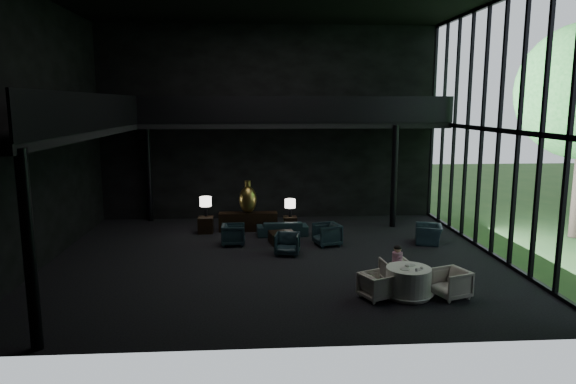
{
  "coord_description": "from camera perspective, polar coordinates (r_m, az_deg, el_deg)",
  "views": [
    {
      "loc": [
        -0.64,
        -15.54,
        4.81
      ],
      "look_at": [
        0.41,
        0.5,
        2.04
      ],
      "focal_mm": 32.0,
      "sensor_mm": 36.0,
      "label": 1
    }
  ],
  "objects": [
    {
      "name": "column_nw",
      "position": [
        21.86,
        -15.21,
        2.04
      ],
      "size": [
        0.24,
        0.24,
        4.0
      ],
      "primitive_type": "cylinder",
      "color": "black",
      "rests_on": "floor"
    },
    {
      "name": "lounge_armchair_south",
      "position": [
        16.59,
        -0.07,
        -5.67
      ],
      "size": [
        0.89,
        0.85,
        0.79
      ],
      "primitive_type": "imported",
      "rotation": [
        0.0,
        0.0,
        -0.19
      ],
      "color": "#243A49",
      "rests_on": "floor"
    },
    {
      "name": "railing_left",
      "position": [
        16.14,
        -19.63,
        8.46
      ],
      "size": [
        0.06,
        12.0,
        1.0
      ],
      "primitive_type": "cube",
      "color": "black",
      "rests_on": "mezzanine_left"
    },
    {
      "name": "coffee_cup",
      "position": [
        13.32,
        14.63,
        -8.13
      ],
      "size": [
        0.08,
        0.08,
        0.06
      ],
      "primitive_type": "cylinder",
      "rotation": [
        0.0,
        0.0,
        -0.03
      ],
      "color": "white",
      "rests_on": "saucer"
    },
    {
      "name": "table_lamp_right",
      "position": [
        19.48,
        0.24,
        -1.36
      ],
      "size": [
        0.41,
        0.41,
        0.68
      ],
      "color": "black",
      "rests_on": "side_table_right"
    },
    {
      "name": "mezzanine_left",
      "position": [
        16.46,
        -22.88,
        6.18
      ],
      "size": [
        2.0,
        12.0,
        0.25
      ],
      "primitive_type": "cube",
      "color": "black",
      "rests_on": "wall_left"
    },
    {
      "name": "floor",
      "position": [
        16.28,
        -1.32,
        -7.42
      ],
      "size": [
        14.0,
        12.0,
        0.02
      ],
      "primitive_type": "cube",
      "color": "black",
      "rests_on": "ground"
    },
    {
      "name": "saucer",
      "position": [
        13.28,
        14.35,
        -8.32
      ],
      "size": [
        0.2,
        0.2,
        0.01
      ],
      "primitive_type": "cylinder",
      "rotation": [
        0.0,
        0.0,
        -0.32
      ],
      "color": "white",
      "rests_on": "dining_table"
    },
    {
      "name": "mezzanine_back",
      "position": [
        20.62,
        0.84,
        7.51
      ],
      "size": [
        12.0,
        2.0,
        0.25
      ],
      "primitive_type": "cube",
      "color": "black",
      "rests_on": "wall_back"
    },
    {
      "name": "coffee_table",
      "position": [
        18.01,
        -0.63,
        -5.09
      ],
      "size": [
        0.99,
        0.99,
        0.38
      ],
      "primitive_type": "cube",
      "rotation": [
        0.0,
        0.0,
        0.17
      ],
      "color": "black",
      "rests_on": "floor"
    },
    {
      "name": "window_armchair",
      "position": [
        18.57,
        15.37,
        -4.3
      ],
      "size": [
        0.85,
        1.07,
        0.82
      ],
      "primitive_type": "imported",
      "rotation": [
        0.0,
        0.0,
        -1.86
      ],
      "color": "#172A32",
      "rests_on": "floor"
    },
    {
      "name": "plate_a",
      "position": [
        13.21,
        12.86,
        -8.35
      ],
      "size": [
        0.28,
        0.28,
        0.01
      ],
      "primitive_type": "cylinder",
      "rotation": [
        0.0,
        0.0,
        -0.22
      ],
      "color": "white",
      "rests_on": "dining_table"
    },
    {
      "name": "dining_table",
      "position": [
        13.5,
        13.2,
        -9.9
      ],
      "size": [
        1.27,
        1.27,
        0.75
      ],
      "color": "white",
      "rests_on": "floor"
    },
    {
      "name": "dining_chair_north",
      "position": [
        14.45,
        11.76,
        -8.51
      ],
      "size": [
        0.7,
        0.66,
        0.66
      ],
      "primitive_type": "imported",
      "rotation": [
        0.0,
        0.0,
        3.24
      ],
      "color": "beige",
      "rests_on": "floor"
    },
    {
      "name": "side_table_left",
      "position": [
        19.64,
        -9.13,
        -3.63
      ],
      "size": [
        0.55,
        0.55,
        0.6
      ],
      "primitive_type": "cube",
      "color": "black",
      "rests_on": "floor"
    },
    {
      "name": "sofa",
      "position": [
        19.0,
        -0.65,
        -3.88
      ],
      "size": [
        1.7,
        0.58,
        0.65
      ],
      "primitive_type": "imported",
      "rotation": [
        0.0,
        0.0,
        3.2
      ],
      "color": "#1B2A34",
      "rests_on": "floor"
    },
    {
      "name": "dining_chair_west",
      "position": [
        13.18,
        9.81,
        -10.18
      ],
      "size": [
        0.85,
        0.88,
        0.69
      ],
      "primitive_type": "imported",
      "rotation": [
        0.0,
        0.0,
        2.0
      ],
      "color": "beige",
      "rests_on": "floor"
    },
    {
      "name": "column_sw",
      "position": [
        11.12,
        -26.82,
        -5.95
      ],
      "size": [
        0.24,
        0.24,
        4.0
      ],
      "primitive_type": "cylinder",
      "color": "black",
      "rests_on": "floor"
    },
    {
      "name": "wall_left",
      "position": [
        16.81,
        -26.11,
        6.01
      ],
      "size": [
        0.04,
        12.0,
        8.0
      ],
      "primitive_type": "cube",
      "color": "black",
      "rests_on": "ground"
    },
    {
      "name": "bronze_urn",
      "position": [
        19.55,
        -4.48,
        -0.8
      ],
      "size": [
        0.66,
        0.66,
        1.24
      ],
      "color": "olive",
      "rests_on": "console"
    },
    {
      "name": "column_ne",
      "position": [
        20.48,
        11.72,
        1.67
      ],
      "size": [
        0.24,
        0.24,
        4.0
      ],
      "primitive_type": "cylinder",
      "color": "black",
      "rests_on": "floor"
    },
    {
      "name": "side_table_right",
      "position": [
        19.64,
        0.24,
        -3.57
      ],
      "size": [
        0.51,
        0.51,
        0.56
      ],
      "primitive_type": "cube",
      "color": "black",
      "rests_on": "floor"
    },
    {
      "name": "table_lamp_left",
      "position": [
        19.64,
        -9.15,
        -1.14
      ],
      "size": [
        0.44,
        0.44,
        0.74
      ],
      "color": "black",
      "rests_on": "side_table_left"
    },
    {
      "name": "child",
      "position": [
        14.29,
        12.06,
        -6.97
      ],
      "size": [
        0.28,
        0.28,
        0.6
      ],
      "rotation": [
        0.0,
        0.0,
        3.14
      ],
      "color": "pink",
      "rests_on": "dining_chair_north"
    },
    {
      "name": "plate_b",
      "position": [
        13.57,
        13.57,
        -7.9
      ],
      "size": [
        0.23,
        0.23,
        0.01
      ],
      "primitive_type": "cylinder",
      "rotation": [
        0.0,
        0.0,
        0.21
      ],
      "color": "white",
      "rests_on": "dining_table"
    },
    {
      "name": "lounge_armchair_west",
      "position": [
        17.8,
        -6.09,
        -4.59
      ],
      "size": [
        0.77,
        0.82,
        0.83
      ],
      "primitive_type": "imported",
      "rotation": [
        0.0,
        0.0,
        1.59
      ],
      "color": "#1A242C",
      "rests_on": "floor"
    },
    {
      "name": "wall_front",
      "position": [
        9.6,
        0.11,
        4.92
      ],
      "size": [
        14.0,
        0.04,
        8.0
      ],
      "primitive_type": "cube",
      "color": "black",
      "rests_on": "ground"
    },
    {
      "name": "dining_chair_east",
      "position": [
        13.68,
        17.64,
        -9.47
      ],
      "size": [
        0.97,
        1.01,
        0.82
      ],
      "primitive_type": "imported",
      "rotation": [
        0.0,
        0.0,
        -1.23
      ],
      "color": "#B8AFA1",
      "rests_on": "floor"
    },
    {
      "name": "cereal_bowl",
      "position": [
        13.43,
        13.14,
        -7.93
      ],
      "size": [
        0.15,
        0.15,
        0.08
      ],
      "primitive_type": "ellipsoid",
      "color": "white",
      "rests_on": "dining_table"
    },
    {
      "name": "railing_back",
      "position": [
        19.61,
        1.08,
        9.15
      ],
      "size": [
        12.0,
        0.06,
        1.0
      ],
      "primitive_type": "cube",
      "color": "black",
      "rests_on": "mezzanine_back"
    },
    {
      "name": "curtain_wall",
      "position": [
        17.31,
        22.42,
        6.35
      ],
      "size": [
        0.2,
        12.0,
        8.0
      ],
      "primitive_type": null,
      "color": "black",
      "rests_on": "ground"
    },
    {
      "name": "console",
      "position": [
        19.76,
        -4.44,
        -3.29
      ],
      "size": [
        2.23,
        0.51,
        0.71
      ],
      "primitive_type": "cube",
      "color": "black",
      "rests_on": "floor"
    },
    {
      "name": "lounge_armchair_east",
      "position": [
        17.71,
        4.36,
        -4.49
      ],
      "size": [
        1.04,
        1.08,
        0.92
      ],
      "primitive_type": "imported",
      "rotation": [
        0.0,
        0.0,
        -1.3
      ],
      "color": "#1F3C44",
      "rests_on": "floor"
    },
    {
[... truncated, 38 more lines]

